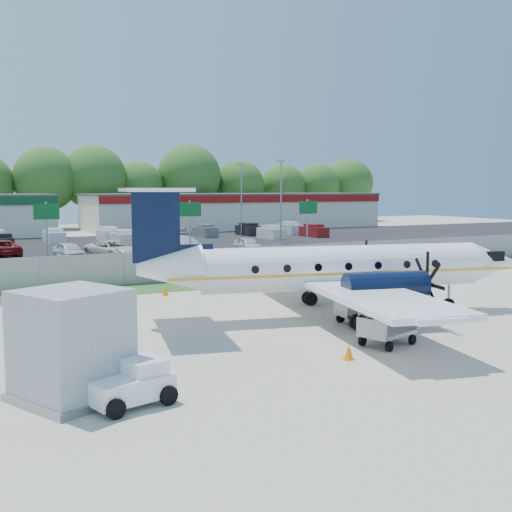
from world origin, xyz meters
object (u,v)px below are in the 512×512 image
baggage_cart_far (362,312)px  baggage_cart_near (388,332)px  aircraft (335,268)px  pushback_tug (132,384)px  service_container (72,348)px

baggage_cart_far → baggage_cart_near: bearing=-112.8°
aircraft → pushback_tug: aircraft is taller
baggage_cart_far → pushback_tug: bearing=-155.2°
baggage_cart_near → baggage_cart_far: (1.49, 3.55, -0.01)m
aircraft → service_container: size_ratio=5.26×
aircraft → pushback_tug: (-11.92, -7.52, -1.71)m
aircraft → service_container: aircraft is taller
pushback_tug → baggage_cart_far: (12.04, 5.56, -0.06)m
pushback_tug → baggage_cart_near: pushback_tug is taller
baggage_cart_near → service_container: service_container is taller
baggage_cart_near → aircraft: bearing=76.1°
baggage_cart_far → service_container: 14.10m
service_container → baggage_cart_near: bearing=3.6°
pushback_tug → baggage_cart_far: pushback_tug is taller
service_container → baggage_cart_far: bearing=17.8°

